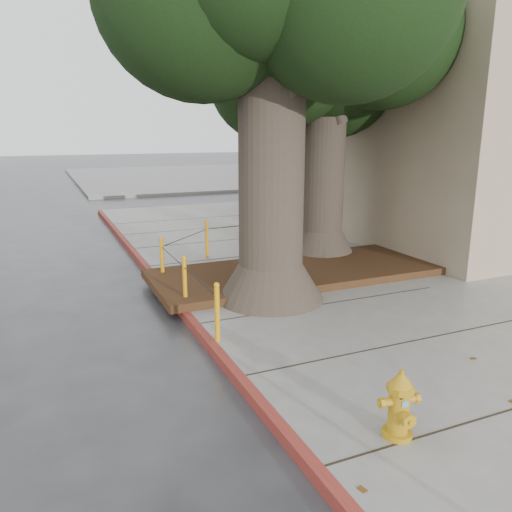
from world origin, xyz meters
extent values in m
plane|color=#28282B|center=(0.00, 0.00, 0.00)|extent=(140.00, 140.00, 0.00)
cube|color=slate|center=(6.00, 30.00, 0.07)|extent=(16.00, 20.00, 0.15)
cube|color=maroon|center=(-2.00, 2.50, 0.07)|extent=(0.14, 26.00, 0.16)
cube|color=black|center=(0.90, 3.90, 0.23)|extent=(6.40, 2.60, 0.16)
cube|color=tan|center=(10.00, 8.50, 5.00)|extent=(12.00, 13.00, 10.00)
cube|color=silver|center=(16.00, 26.00, 4.50)|extent=(10.00, 10.00, 9.00)
cube|color=slate|center=(22.00, 32.00, 6.00)|extent=(12.00, 14.00, 12.00)
cone|color=#4C3F33|center=(-0.30, 2.70, 0.50)|extent=(2.04, 2.04, 0.70)
cylinder|color=#4C3F33|center=(-0.30, 2.70, 2.53)|extent=(1.20, 1.20, 4.22)
sphere|color=black|center=(0.80, 3.10, 5.45)|extent=(3.00, 3.00, 3.00)
cone|color=#4C3F33|center=(2.30, 5.20, 0.50)|extent=(1.77, 1.77, 0.70)
cylinder|color=#4C3F33|center=(2.30, 5.20, 2.32)|extent=(1.04, 1.04, 3.84)
sphere|color=black|center=(2.30, 5.20, 5.42)|extent=(3.80, 3.80, 3.80)
sphere|color=black|center=(3.40, 5.60, 4.99)|extent=(3.00, 3.00, 3.00)
cylinder|color=orange|center=(-1.90, 1.20, 0.60)|extent=(0.08, 0.08, 0.90)
sphere|color=orange|center=(-1.90, 1.20, 1.05)|extent=(0.09, 0.09, 0.09)
cylinder|color=orange|center=(-1.90, 3.00, 0.60)|extent=(0.08, 0.08, 0.90)
sphere|color=orange|center=(-1.90, 3.00, 1.05)|extent=(0.09, 0.09, 0.09)
cylinder|color=orange|center=(-1.90, 4.80, 0.60)|extent=(0.08, 0.08, 0.90)
sphere|color=orange|center=(-1.90, 4.80, 1.05)|extent=(0.09, 0.09, 0.09)
cylinder|color=orange|center=(-0.40, 6.30, 0.60)|extent=(0.08, 0.08, 0.90)
sphere|color=orange|center=(-0.40, 6.30, 1.05)|extent=(0.09, 0.09, 0.09)
cylinder|color=orange|center=(1.80, 6.50, 0.60)|extent=(0.08, 0.08, 0.90)
sphere|color=orange|center=(1.80, 6.50, 1.05)|extent=(0.09, 0.09, 0.09)
cylinder|color=black|center=(-1.90, 2.10, 0.87)|extent=(0.02, 1.80, 0.02)
cylinder|color=black|center=(-1.90, 3.90, 0.87)|extent=(0.02, 1.80, 0.02)
cylinder|color=black|center=(-1.15, 5.55, 0.87)|extent=(1.51, 1.51, 0.02)
cylinder|color=black|center=(0.70, 6.40, 0.87)|extent=(2.20, 0.22, 0.02)
cylinder|color=#CB9214|center=(-0.97, -1.88, 0.18)|extent=(0.36, 0.36, 0.06)
cylinder|color=#CB9214|center=(-0.97, -1.88, 0.45)|extent=(0.25, 0.25, 0.50)
cylinder|color=#CB9214|center=(-0.97, -1.88, 0.71)|extent=(0.33, 0.33, 0.07)
cone|color=#CB9214|center=(-0.97, -1.88, 0.80)|extent=(0.31, 0.31, 0.14)
cylinder|color=#CB9214|center=(-0.97, -1.88, 0.89)|extent=(0.06, 0.06, 0.05)
cylinder|color=#CB9214|center=(-1.10, -1.86, 0.57)|extent=(0.15, 0.11, 0.09)
cylinder|color=#CB9214|center=(-0.85, -1.90, 0.57)|extent=(0.15, 0.11, 0.09)
cylinder|color=#CB9214|center=(-0.99, -2.00, 0.45)|extent=(0.15, 0.16, 0.13)
cube|color=#5999D8|center=(-0.99, -1.99, 0.59)|extent=(0.07, 0.01, 0.07)
imported|color=#B3B4B8|center=(6.76, 17.21, 0.61)|extent=(3.70, 1.76, 1.22)
imported|color=maroon|center=(10.84, 17.64, 0.64)|extent=(4.00, 1.80, 1.27)
camera|label=1|loc=(-4.20, -5.55, 3.29)|focal=35.00mm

